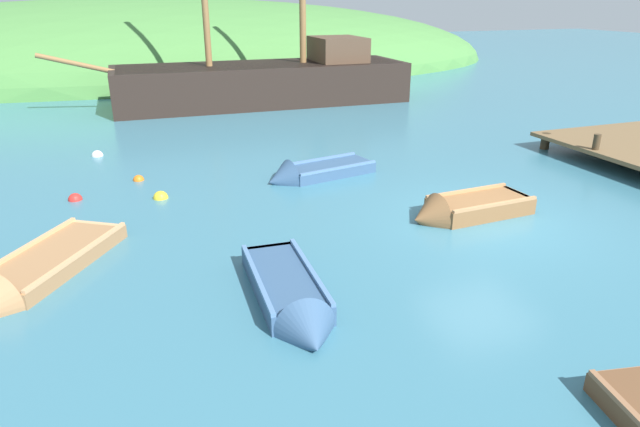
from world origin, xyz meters
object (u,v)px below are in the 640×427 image
Objects in this scene: rowboat_near_dock at (292,300)px; buoy_orange at (139,180)px; rowboat_far at (312,174)px; sailing_ship at (266,89)px; buoy_white at (98,156)px; buoy_yellow at (161,198)px; rowboat_portside at (463,211)px; rowboat_center at (27,279)px; buoy_red at (75,200)px.

buoy_orange is at bearing -162.79° from rowboat_near_dock.
rowboat_far is at bearing 160.71° from rowboat_near_dock.
buoy_white is at bearing 44.53° from sailing_ship.
sailing_ship is 43.19× the size of buoy_yellow.
rowboat_portside is 0.79× the size of rowboat_center.
rowboat_near_dock is 7.92m from buoy_orange.
rowboat_far reaches higher than buoy_red.
buoy_yellow is (-6.36, 3.63, -0.13)m from rowboat_portside.
rowboat_portside reaches higher than rowboat_far.
rowboat_far is (-1.76, -11.40, -0.59)m from sailing_ship.
rowboat_far is at bearing -63.38° from rowboat_portside.
rowboat_far is at bearing -2.95° from buoy_red.
buoy_yellow is at bearing -16.87° from buoy_red.
rowboat_near_dock is (-4.83, -2.37, -0.02)m from rowboat_portside.
buoy_red is at bearing 163.13° from buoy_yellow.
sailing_ship is 18.22m from rowboat_near_dock.
buoy_red is (0.59, 4.29, -0.08)m from rowboat_center.
sailing_ship is at bearing -110.28° from rowboat_far.
rowboat_center is 10.19× the size of buoy_yellow.
rowboat_near_dock reaches higher than buoy_yellow.
buoy_orange is (-1.97, 7.68, -0.11)m from rowboat_near_dock.
buoy_white is (-7.36, -7.01, -0.67)m from sailing_ship.
rowboat_center reaches higher than buoy_white.
buoy_orange is (-6.79, 5.31, -0.13)m from rowboat_portside.
rowboat_center is (-8.94, -0.05, -0.05)m from rowboat_portside.
rowboat_center is 10.72× the size of buoy_white.
buoy_white is at bearing 109.71° from buoy_orange.
rowboat_far is at bearing 153.79° from rowboat_center.
rowboat_portside is 0.92× the size of rowboat_near_dock.
rowboat_center is 1.15× the size of rowboat_far.
rowboat_portside is at bearing 118.96° from rowboat_near_dock.
rowboat_near_dock is at bearing -75.64° from buoy_orange.
buoy_red is at bearing -14.45° from rowboat_far.
buoy_white reaches higher than buoy_orange.
buoy_yellow reaches higher than buoy_red.
rowboat_center is 4.33m from buoy_red.
buoy_orange is (2.14, 5.36, -0.08)m from rowboat_center.
rowboat_far is 7.12m from buoy_white.
sailing_ship is 4.87× the size of rowboat_far.
buoy_red is (-7.84, -11.09, -0.67)m from sailing_ship.
buoy_red is 0.91× the size of buoy_yellow.
rowboat_center is at bearing -116.52° from rowboat_near_dock.
rowboat_portside is 7.32m from buoy_yellow.
rowboat_near_dock reaches higher than buoy_white.
sailing_ship is 13.60m from buoy_red.
buoy_yellow is at bearing 177.98° from rowboat_center.
rowboat_far is 9.69× the size of buoy_red.
sailing_ship is 17.55m from rowboat_center.
sailing_ship is 15.34m from rowboat_portside.
rowboat_portside is 9.36m from buoy_red.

